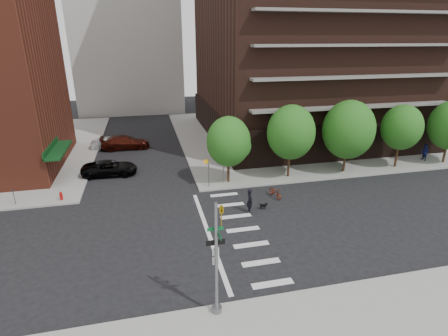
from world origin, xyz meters
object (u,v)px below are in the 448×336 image
Objects in this scene: dog_walker at (250,201)px; pedestrian_far at (425,152)px; fire_hydrant at (61,195)px; parked_car_black at (110,168)px; parked_car_maroon at (125,142)px; parked_car_silver at (109,143)px; scooter at (275,192)px; traffic_signal at (217,268)px.

pedestrian_far is (22.07, 6.95, 0.11)m from dog_walker.
fire_hydrant is 36.85m from pedestrian_far.
parked_car_maroon reaches higher than parked_car_black.
dog_walker is at bearing -149.83° from parked_car_silver.
dog_walker is at bearing -130.49° from parked_car_black.
pedestrian_far is at bearing -93.35° from parked_car_black.
parked_car_maroon is 3.11× the size of pedestrian_far.
dog_walker reaches higher than fire_hydrant.
pedestrian_far is (36.81, 1.63, 0.53)m from fire_hydrant.
dog_walker is at bearing -156.06° from scooter.
parked_car_silver is 2.36× the size of scooter.
scooter is at bearing -142.70° from parked_car_maroon.
dog_walker is 23.14m from pedestrian_far.
parked_car_silver is 36.32m from pedestrian_far.
fire_hydrant is at bearing 161.42° from parked_car_maroon.
parked_car_black is (-6.50, 20.58, -1.96)m from traffic_signal.
scooter is at bearing -55.26° from dog_walker.
scooter is (14.12, -8.54, -0.26)m from parked_car_black.
parked_car_black is at bearing 56.27° from fire_hydrant.
pedestrian_far reaches higher than fire_hydrant.
pedestrian_far is (26.78, 16.93, -1.62)m from traffic_signal.
traffic_signal is 21.67m from parked_car_black.
parked_car_maroon is (4.77, 13.89, 0.28)m from fire_hydrant.
dog_walker is (11.92, -19.75, 0.27)m from parked_car_silver.
parked_car_maroon reaches higher than parked_car_silver.
traffic_signal is 18.42m from fire_hydrant.
pedestrian_far reaches higher than dog_walker.
parked_car_black is 15.43m from dog_walker.
parked_car_silver is 2.29× the size of pedestrian_far.
parked_car_black is at bearing 45.91° from dog_walker.
parked_car_maroon is (-5.26, 29.18, -1.86)m from traffic_signal.
traffic_signal reaches higher than parked_car_maroon.
scooter is at bearing -72.35° from pedestrian_far.
parked_car_maroon is 21.64m from dog_walker.
parked_car_black reaches higher than fire_hydrant.
traffic_signal is 1.13× the size of parked_car_black.
parked_car_black is 0.92× the size of parked_car_maroon.
scooter is (17.65, -3.25, -0.08)m from fire_hydrant.
pedestrian_far is at bearing -111.57° from parked_car_silver.
scooter is at bearing 57.69° from traffic_signal.
dog_walker is at bearing -69.16° from pedestrian_far.
parked_car_silver is 23.07m from scooter.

